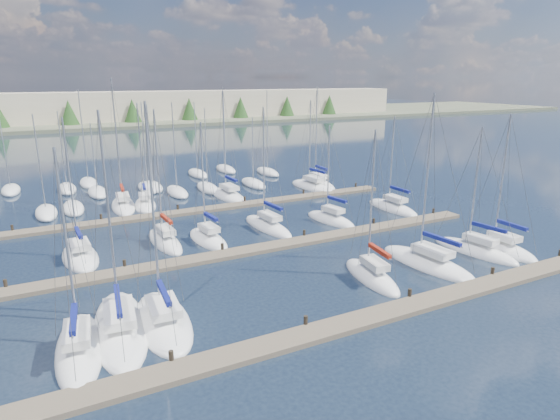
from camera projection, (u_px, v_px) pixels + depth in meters
name	position (u px, v px, depth m)	size (l,w,h in m)	color
ground	(155.00, 166.00, 78.29)	(400.00, 400.00, 0.00)	#1C2839
dock_near	(369.00, 318.00, 28.64)	(44.00, 1.93, 1.10)	#6B5E4C
dock_mid	(269.00, 247.00, 40.62)	(44.00, 1.93, 1.10)	#6B5E4C
dock_far	(215.00, 208.00, 52.60)	(44.00, 1.93, 1.10)	#6B5E4C
sailboat_n	(123.00, 206.00, 53.57)	(3.34, 8.60, 15.06)	white
sailboat_j	(208.00, 239.00, 42.47)	(2.90, 6.78, 11.43)	white
sailboat_q	(312.00, 187.00, 62.95)	(3.75, 8.71, 12.27)	white
sailboat_k	(268.00, 226.00, 46.13)	(2.88, 8.26, 12.46)	white
sailboat_c	(163.00, 321.00, 28.22)	(3.59, 8.51, 13.86)	white
sailboat_r	(318.00, 183.00, 64.94)	(2.89, 8.65, 13.96)	white
sailboat_l	(331.00, 220.00, 48.30)	(3.27, 6.98, 10.55)	white
sailboat_a	(79.00, 349.00, 25.33)	(3.30, 8.37, 11.79)	white
sailboat_o	(145.00, 205.00, 53.88)	(3.33, 6.75, 12.41)	white
sailboat_e	(427.00, 263.00, 37.05)	(3.73, 9.12, 14.02)	white
sailboat_i	(165.00, 241.00, 41.96)	(2.47, 7.61, 12.51)	white
sailboat_m	(393.00, 208.00, 52.70)	(2.42, 7.78, 11.05)	white
sailboat_p	(228.00, 196.00, 58.14)	(3.13, 8.39, 14.00)	white
sailboat_b	(121.00, 327.00, 27.51)	(4.08, 10.18, 13.44)	white
sailboat_f	(475.00, 251.00, 39.66)	(3.29, 7.96, 11.30)	white
sailboat_g	(499.00, 248.00, 40.28)	(2.66, 7.27, 12.29)	white
sailboat_d	(372.00, 276.00, 34.53)	(3.08, 7.15, 11.63)	white
sailboat_h	(80.00, 257.00, 38.34)	(3.07, 7.25, 12.17)	white
distant_boats	(149.00, 187.00, 62.42)	(36.93, 20.75, 13.30)	#9EA0A5
shoreline	(46.00, 100.00, 147.22)	(400.00, 60.00, 38.00)	#666B51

